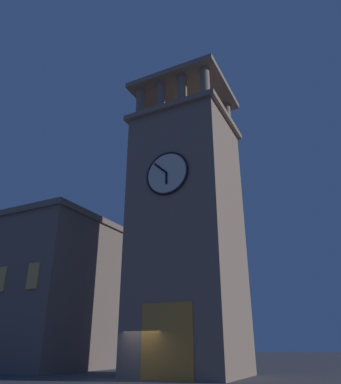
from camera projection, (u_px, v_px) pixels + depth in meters
name	position (u px, v px, depth m)	size (l,w,h in m)	color
ground_plane	(136.00, 380.00, 19.69)	(200.00, 200.00, 0.00)	#424247
clocktower	(187.00, 228.00, 25.44)	(7.17, 6.65, 23.09)	gray
adjacent_wing_building	(17.00, 293.00, 31.74)	(16.59, 9.27, 11.82)	#75665B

